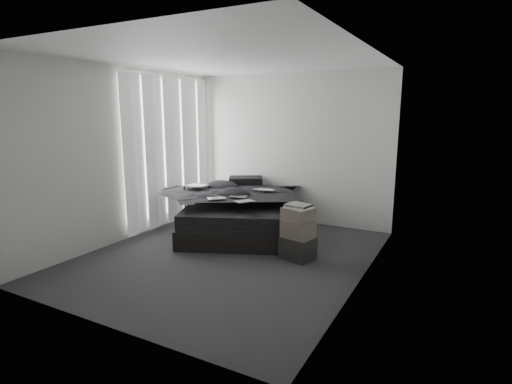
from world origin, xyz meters
The scene contains 25 objects.
floor centered at (0.00, 0.00, 0.00)m, with size 3.60×4.20×0.01m, color #2C2D2F.
ceiling centered at (0.00, 0.00, 2.60)m, with size 3.60×4.20×0.01m, color white.
wall_back centered at (0.00, 2.10, 1.30)m, with size 3.60×0.01×2.60m, color silver.
wall_front centered at (0.00, -2.10, 1.30)m, with size 3.60×0.01×2.60m, color silver.
wall_left centered at (-1.80, 0.00, 1.30)m, with size 0.01×4.20×2.60m, color silver.
wall_right centered at (1.80, 0.00, 1.30)m, with size 0.01×4.20×2.60m, color silver.
window_left centered at (-1.78, 0.90, 1.35)m, with size 0.02×2.00×2.30m, color white.
curtain_left centered at (-1.73, 0.90, 1.28)m, with size 0.06×2.12×2.48m, color white.
bed centered at (-0.44, 1.02, 0.14)m, with size 1.59×2.10×0.29m, color black.
mattress centered at (-0.44, 1.02, 0.40)m, with size 1.53×2.04×0.22m, color black.
duvet centered at (-0.42, 0.97, 0.63)m, with size 1.55×1.79×0.24m, color black.
pillow_lower centered at (-0.79, 1.75, 0.58)m, with size 0.63×0.43×0.14m, color black.
pillow_upper centered at (-0.72, 1.76, 0.72)m, with size 0.59×0.41×0.13m, color black.
laptop centered at (-0.10, 1.22, 0.77)m, with size 0.34×0.22×0.03m, color silver.
comic_a centered at (-0.46, 0.40, 0.76)m, with size 0.27×0.17×0.01m, color black.
comic_b centered at (-0.23, 0.66, 0.76)m, with size 0.27×0.17×0.01m, color black.
comic_c centered at (0.01, 0.43, 0.77)m, with size 0.27×0.17×0.01m, color black.
side_stand centered at (-1.20, 0.93, 0.36)m, with size 0.39×0.39×0.72m, color black.
papers centered at (-1.19, 0.92, 0.73)m, with size 0.28×0.21×0.01m, color white.
floor_books centered at (-1.28, 1.01, 0.07)m, with size 0.14×0.20×0.14m, color black.
box_lower centered at (0.88, 0.33, 0.15)m, with size 0.41×0.32×0.30m, color black.
box_mid centered at (0.89, 0.32, 0.42)m, with size 0.39×0.30×0.23m, color #584D45.
box_upper centered at (0.87, 0.34, 0.62)m, with size 0.37×0.30×0.16m, color #584D45.
art_book_white centered at (0.88, 0.33, 0.71)m, with size 0.31×0.25×0.03m, color silver.
art_book_snake centered at (0.89, 0.32, 0.74)m, with size 0.30×0.24×0.03m, color silver.
Camera 1 is at (2.79, -4.42, 1.95)m, focal length 28.00 mm.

